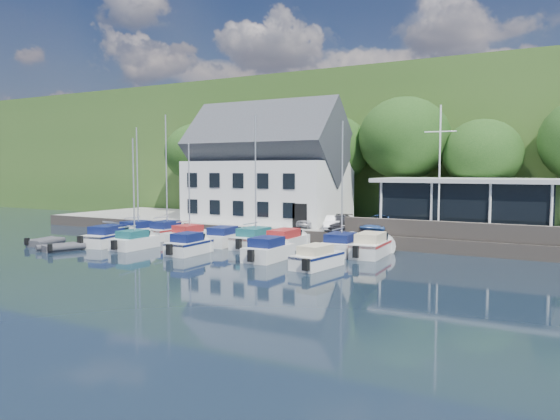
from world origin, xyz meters
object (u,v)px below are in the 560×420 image
(boat_r1_4, at_px, (256,185))
(boat_r1_7, at_px, (372,244))
(car_dgrey, at_px, (341,223))
(boat_r2_1, at_px, (134,192))
(car_white, at_px, (334,223))
(boat_r1_0, at_px, (138,186))
(flagpole, at_px, (439,171))
(boat_r1_2, at_px, (189,188))
(boat_r1_1, at_px, (167,183))
(boat_r2_0, at_px, (109,235))
(boat_r2_2, at_px, (189,243))
(car_blue, at_px, (381,223))
(boat_r2_4, at_px, (317,256))
(boat_r1_6, at_px, (342,190))
(boat_r1_3, at_px, (225,236))
(dinghy_1, at_px, (61,246))
(harbor_building, at_px, (267,174))
(club_pavilion, at_px, (468,206))
(car_silver, at_px, (313,220))
(boat_r2_3, at_px, (268,248))
(dinghy_0, at_px, (45,241))

(boat_r1_4, bearing_deg, boat_r1_7, 5.58)
(car_dgrey, xyz_separation_m, boat_r2_1, (-11.84, -10.33, 2.56))
(car_white, relative_size, boat_r1_0, 0.40)
(flagpole, distance_m, boat_r1_0, 24.29)
(boat_r1_7, bearing_deg, boat_r1_2, 179.36)
(car_white, height_order, boat_r1_2, boat_r1_2)
(boat_r1_1, relative_size, boat_r2_0, 1.47)
(car_white, relative_size, boat_r1_1, 0.38)
(boat_r2_2, bearing_deg, boat_r1_1, 138.43)
(car_blue, xyz_separation_m, boat_r2_4, (-0.11, -11.11, -1.02))
(car_dgrey, distance_m, boat_r1_6, 6.37)
(car_white, bearing_deg, boat_r1_6, -75.31)
(boat_r1_3, distance_m, dinghy_1, 11.71)
(harbor_building, xyz_separation_m, car_blue, (12.19, -3.38, -3.64))
(car_white, relative_size, car_dgrey, 0.86)
(harbor_building, bearing_deg, boat_r1_4, -63.76)
(club_pavilion, height_order, boat_r1_1, boat_r1_1)
(car_dgrey, bearing_deg, harbor_building, 143.88)
(car_silver, xyz_separation_m, boat_r2_3, (2.06, -10.75, -0.82))
(boat_r1_3, bearing_deg, boat_r1_2, 176.34)
(boat_r1_4, xyz_separation_m, boat_r2_4, (7.47, -5.14, -3.92))
(boat_r1_2, height_order, boat_r2_3, boat_r1_2)
(boat_r2_3, xyz_separation_m, dinghy_1, (-14.85, -3.85, -0.42))
(boat_r2_0, relative_size, dinghy_1, 2.22)
(car_blue, height_order, boat_r1_7, car_blue)
(boat_r1_4, bearing_deg, car_silver, 78.14)
(boat_r1_0, height_order, dinghy_0, boat_r1_0)
(dinghy_0, bearing_deg, boat_r1_0, 55.27)
(car_dgrey, distance_m, car_blue, 3.22)
(car_silver, relative_size, car_blue, 0.81)
(harbor_building, height_order, boat_r1_2, harbor_building)
(harbor_building, distance_m, car_blue, 13.16)
(harbor_building, bearing_deg, boat_r1_1, -117.55)
(car_silver, relative_size, boat_r1_0, 0.38)
(boat_r1_3, height_order, boat_r2_4, boat_r1_3)
(club_pavilion, distance_m, car_silver, 12.17)
(car_blue, height_order, boat_r1_6, boat_r1_6)
(boat_r2_0, relative_size, boat_r2_3, 1.16)
(boat_r2_0, bearing_deg, club_pavilion, 19.79)
(club_pavilion, distance_m, boat_r2_0, 27.32)
(boat_r2_1, height_order, boat_r2_4, boat_r2_1)
(boat_r1_6, height_order, boat_r2_1, boat_r1_6)
(car_dgrey, xyz_separation_m, dinghy_1, (-15.64, -13.69, -1.26))
(boat_r1_6, bearing_deg, boat_r1_7, 3.21)
(boat_r2_4, bearing_deg, boat_r1_6, 105.81)
(boat_r1_1, xyz_separation_m, boat_r2_3, (12.71, -4.95, -3.86))
(boat_r1_1, xyz_separation_m, boat_r1_3, (6.31, -0.72, -3.90))
(car_blue, distance_m, dinghy_1, 23.55)
(boat_r1_7, distance_m, boat_r2_4, 5.92)
(car_white, distance_m, boat_r1_1, 14.14)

